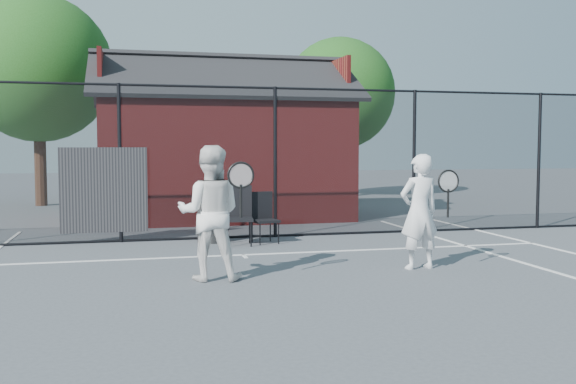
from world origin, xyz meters
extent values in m
plane|color=#484E53|center=(0.00, 0.00, 0.00)|extent=(80.00, 80.00, 0.00)
cube|color=silver|center=(0.00, 3.00, 0.01)|extent=(11.00, 0.06, 0.01)
cube|color=silver|center=(0.00, 2.85, 0.01)|extent=(0.06, 0.30, 0.01)
cylinder|color=black|center=(-2.00, 5.00, 1.50)|extent=(0.07, 0.07, 3.00)
cylinder|color=black|center=(1.00, 5.00, 1.50)|extent=(0.07, 0.07, 3.00)
cylinder|color=black|center=(4.00, 5.00, 1.50)|extent=(0.07, 0.07, 3.00)
cylinder|color=black|center=(7.00, 5.00, 1.50)|extent=(0.07, 0.07, 3.00)
cylinder|color=black|center=(0.00, 5.00, 2.97)|extent=(22.00, 0.04, 0.04)
cylinder|color=black|center=(0.00, 5.00, 0.03)|extent=(22.00, 0.04, 0.04)
cube|color=black|center=(0.00, 5.00, 1.50)|extent=(22.00, 3.00, 0.01)
cube|color=black|center=(-2.30, 4.98, 1.00)|extent=(1.60, 0.04, 1.60)
cube|color=maroon|center=(0.50, 9.00, 1.50)|extent=(6.00, 4.00, 3.00)
cube|color=black|center=(0.50, 8.00, 3.53)|extent=(6.50, 2.36, 1.32)
cube|color=black|center=(0.50, 10.00, 3.53)|extent=(6.50, 2.36, 1.32)
cube|color=maroon|center=(-2.45, 9.00, 3.53)|extent=(0.10, 2.80, 1.06)
cube|color=maroon|center=(3.45, 9.00, 3.53)|extent=(0.10, 2.80, 1.06)
cylinder|color=black|center=(-4.50, 13.50, 1.26)|extent=(0.36, 0.36, 2.52)
sphere|color=#1D4B15|center=(-4.50, 13.50, 4.20)|extent=(4.48, 4.48, 4.48)
cylinder|color=black|center=(5.50, 14.50, 1.12)|extent=(0.36, 0.36, 2.23)
sphere|color=#1D4B15|center=(5.50, 14.50, 3.72)|extent=(3.97, 3.97, 3.97)
imported|color=white|center=(2.32, 1.19, 0.85)|extent=(0.66, 0.47, 1.70)
torus|color=black|center=(2.61, 0.85, 1.32)|extent=(0.33, 0.03, 0.33)
cylinder|color=black|center=(2.61, 0.85, 1.00)|extent=(0.03, 0.03, 0.41)
imported|color=white|center=(-0.77, 1.15, 0.91)|extent=(1.02, 0.87, 1.83)
torus|color=black|center=(-0.41, 0.79, 1.44)|extent=(0.36, 0.03, 0.36)
cylinder|color=black|center=(-0.41, 0.79, 1.10)|extent=(0.03, 0.03, 0.44)
cube|color=black|center=(0.63, 4.21, 0.47)|extent=(0.54, 0.55, 0.94)
cube|color=black|center=(0.11, 4.10, 0.53)|extent=(0.57, 0.59, 1.07)
cylinder|color=#262626|center=(-0.35, 4.60, 0.36)|extent=(0.58, 0.58, 0.73)
camera|label=1|loc=(-1.81, -7.48, 1.80)|focal=40.00mm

